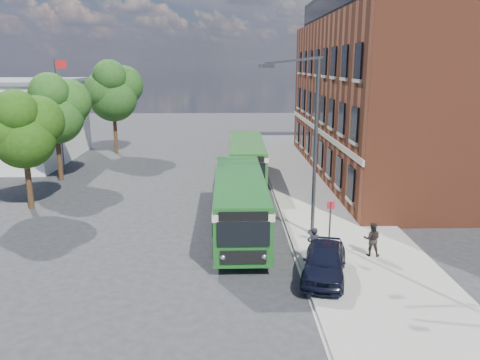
{
  "coord_description": "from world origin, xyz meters",
  "views": [
    {
      "loc": [
        0.91,
        -24.61,
        8.66
      ],
      "look_at": [
        1.57,
        1.28,
        2.2
      ],
      "focal_mm": 35.0,
      "sensor_mm": 36.0,
      "label": 1
    }
  ],
  "objects_px": {
    "bus_rear": "(247,156)",
    "parked_car": "(325,261)",
    "street_lamp": "(308,145)",
    "bus_front": "(240,199)"
  },
  "relations": [
    {
      "from": "bus_front",
      "to": "parked_car",
      "type": "bearing_deg",
      "value": -60.14
    },
    {
      "from": "bus_rear",
      "to": "street_lamp",
      "type": "bearing_deg",
      "value": -78.23
    },
    {
      "from": "parked_car",
      "to": "bus_rear",
      "type": "bearing_deg",
      "value": 112.89
    },
    {
      "from": "bus_front",
      "to": "bus_rear",
      "type": "distance_m",
      "value": 11.46
    },
    {
      "from": "bus_rear",
      "to": "parked_car",
      "type": "bearing_deg",
      "value": -81.75
    },
    {
      "from": "bus_front",
      "to": "parked_car",
      "type": "xyz_separation_m",
      "value": [
        3.32,
        -5.78,
        -0.97
      ]
    },
    {
      "from": "street_lamp",
      "to": "bus_rear",
      "type": "height_order",
      "value": "street_lamp"
    },
    {
      "from": "street_lamp",
      "to": "bus_front",
      "type": "relative_size",
      "value": 0.8
    },
    {
      "from": "street_lamp",
      "to": "bus_rear",
      "type": "distance_m",
      "value": 12.76
    },
    {
      "from": "parked_car",
      "to": "bus_front",
      "type": "bearing_deg",
      "value": 134.5
    }
  ]
}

